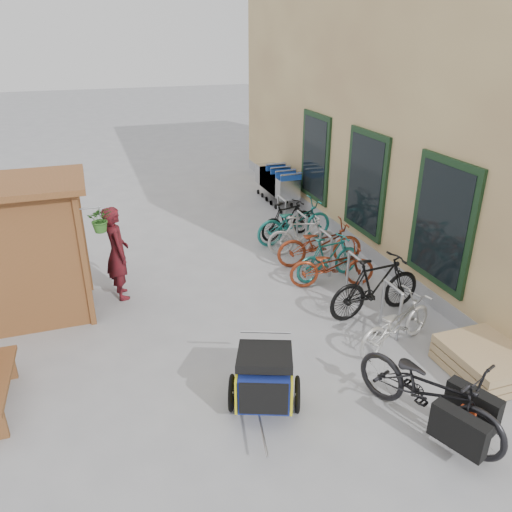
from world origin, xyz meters
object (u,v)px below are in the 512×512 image
object	(u,v)px
kiosk	(17,233)
person_kiosk	(117,253)
bike_1	(376,286)
bike_4	(320,244)
bike_0	(396,323)
child_trailer	(265,376)
bike_7	(287,220)
bike_2	(332,266)
shopping_carts	(277,181)
bike_3	(329,258)
cargo_bike	(431,392)
bike_5	(302,236)
bike_6	(294,222)
pallet_stack	(485,361)

from	to	relation	value
kiosk	person_kiosk	size ratio (longest dim) A/B	1.42
bike_1	bike_4	world-z (taller)	bike_1
bike_0	child_trailer	bearing A→B (deg)	87.29
person_kiosk	bike_0	xyz separation A→B (m)	(3.90, -3.07, -0.46)
bike_4	bike_7	world-z (taller)	bike_4
bike_2	shopping_carts	bearing A→B (deg)	3.62
child_trailer	bike_4	distance (m)	4.58
kiosk	bike_4	world-z (taller)	kiosk
bike_3	person_kiosk	bearing A→B (deg)	72.10
bike_3	cargo_bike	bearing A→B (deg)	161.40
bike_4	bike_5	bearing A→B (deg)	22.53
bike_5	bike_6	distance (m)	0.77
pallet_stack	bike_4	bearing A→B (deg)	99.16
bike_1	shopping_carts	bearing A→B (deg)	-11.02
pallet_stack	bike_1	size ratio (longest dim) A/B	0.66
bike_3	child_trailer	bearing A→B (deg)	132.29
pallet_stack	bike_3	world-z (taller)	bike_3
kiosk	bike_2	world-z (taller)	kiosk
shopping_carts	pallet_stack	bearing A→B (deg)	-90.00
bike_1	bike_3	distance (m)	1.52
pallet_stack	bike_2	size ratio (longest dim) A/B	0.73
bike_7	bike_4	bearing A→B (deg)	166.22
bike_2	bike_3	world-z (taller)	bike_3
shopping_carts	bike_7	bearing A→B (deg)	-105.87
child_trailer	bike_1	bearing A→B (deg)	53.10
child_trailer	bike_5	size ratio (longest dim) A/B	1.05
shopping_carts	bike_7	xyz separation A→B (m)	(-0.73, -2.57, -0.20)
shopping_carts	bike_1	bearing A→B (deg)	-95.68
child_trailer	bike_6	xyz separation A→B (m)	(2.58, 5.11, -0.01)
cargo_bike	bike_0	world-z (taller)	cargo_bike
kiosk	person_kiosk	world-z (taller)	kiosk
person_kiosk	child_trailer	bearing A→B (deg)	-166.08
bike_4	bike_7	xyz separation A→B (m)	(-0.06, 1.64, -0.03)
person_kiosk	bike_1	distance (m)	4.64
shopping_carts	cargo_bike	xyz separation A→B (m)	(-1.44, -8.95, -0.12)
bike_1	bike_6	world-z (taller)	bike_1
bike_1	bike_6	distance (m)	3.48
child_trailer	bike_6	size ratio (longest dim) A/B	0.83
pallet_stack	child_trailer	size ratio (longest dim) A/B	0.76
bike_0	bike_3	size ratio (longest dim) A/B	1.07
cargo_bike	bike_7	world-z (taller)	cargo_bike
bike_0	bike_7	xyz separation A→B (m)	(0.12, 4.74, 0.03)
bike_1	bike_4	bearing A→B (deg)	-4.44
bike_2	bike_7	distance (m)	2.59
bike_1	bike_5	distance (m)	2.73
bike_2	child_trailer	bearing A→B (deg)	152.65
person_kiosk	bike_1	bearing A→B (deg)	-124.94
kiosk	cargo_bike	distance (m)	6.67
shopping_carts	bike_3	xyz separation A→B (m)	(-0.77, -4.84, -0.20)
cargo_bike	bike_7	distance (m)	6.42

